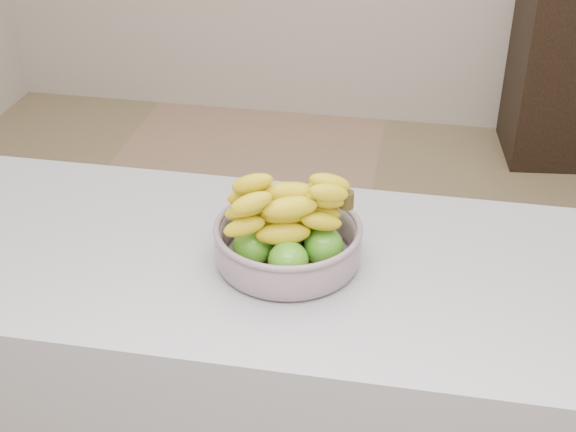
% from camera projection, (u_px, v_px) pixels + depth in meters
% --- Properties ---
extents(ground, '(4.00, 4.00, 0.00)m').
position_uv_depth(ground, '(334.00, 385.00, 2.50)').
color(ground, '#97755C').
rests_on(ground, ground).
extents(counter, '(2.00, 0.60, 0.90)m').
position_uv_depth(counter, '(301.00, 432.00, 1.74)').
color(counter, '#A1A0A8').
rests_on(counter, ground).
extents(fruit_bowl, '(0.28, 0.28, 0.17)m').
position_uv_depth(fruit_bowl, '(288.00, 237.00, 1.48)').
color(fruit_bowl, '#9AABB9').
rests_on(fruit_bowl, counter).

